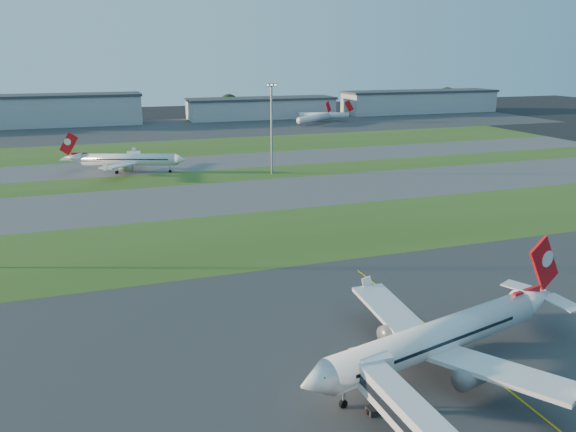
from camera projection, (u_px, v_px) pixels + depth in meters
name	position (u px, v px, depth m)	size (l,w,h in m)	color
ground	(436.00, 372.00, 61.35)	(700.00, 700.00, 0.00)	black
apron_near	(436.00, 372.00, 61.34)	(300.00, 70.00, 0.01)	#333335
grass_strip_a	(285.00, 234.00, 108.62)	(300.00, 34.00, 0.01)	#33541C
taxiway_a	(242.00, 196.00, 138.63)	(300.00, 32.00, 0.01)	#515154
grass_strip_b	(220.00, 176.00, 161.36)	(300.00, 18.00, 0.01)	#33541C
taxiway_b	(206.00, 163.00, 181.36)	(300.00, 26.00, 0.01)	#515154
grass_strip_c	(189.00, 147.00, 211.37)	(300.00, 40.00, 0.01)	#33541C
apron_far	(168.00, 129.00, 265.92)	(400.00, 80.00, 0.01)	#333335
yellow_line	(475.00, 364.00, 62.91)	(0.25, 60.00, 0.02)	gold
airliner_parked	(438.00, 338.00, 60.60)	(35.13, 29.46, 11.13)	silver
airliner_taxiing	(128.00, 160.00, 165.24)	(32.74, 27.68, 10.65)	silver
mini_jet_near	(314.00, 118.00, 280.46)	(24.59, 17.58, 9.48)	silver
mini_jet_far	(325.00, 115.00, 294.10)	(27.85, 10.65, 9.48)	silver
light_mast_centre	(272.00, 123.00, 160.15)	(3.20, 0.70, 25.80)	gray
hangar_west	(67.00, 110.00, 277.03)	(71.40, 23.00, 15.20)	#A0A2A8
hangar_east	(261.00, 108.00, 308.83)	(81.60, 23.00, 11.20)	#A0A2A8
hangar_far_east	(420.00, 101.00, 339.80)	(96.90, 23.00, 13.20)	#A0A2A8
tree_mid_west	(119.00, 110.00, 295.34)	(9.90, 9.90, 10.80)	black
tree_mid_east	(229.00, 104.00, 316.55)	(11.55, 11.55, 12.60)	black
tree_east	(351.00, 102.00, 338.35)	(10.45, 10.45, 11.40)	black
tree_far_east	(447.00, 97.00, 363.50)	(12.65, 12.65, 13.80)	black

